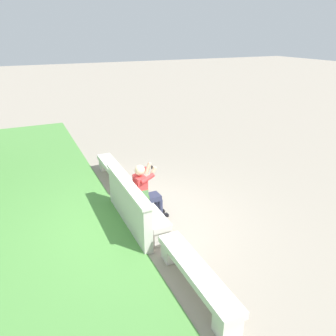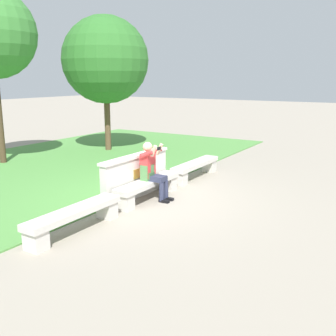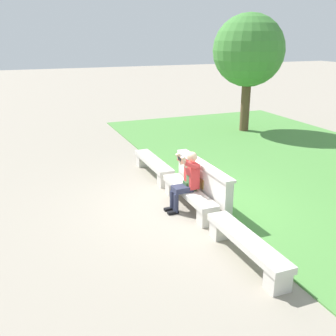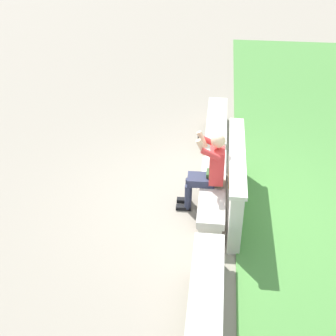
% 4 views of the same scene
% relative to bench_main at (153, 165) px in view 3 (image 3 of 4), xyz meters
% --- Properties ---
extents(ground_plane, '(80.00, 80.00, 0.00)m').
position_rel_bench_main_xyz_m(ground_plane, '(2.34, 0.00, -0.30)').
color(ground_plane, gray).
extents(bench_main, '(2.13, 0.40, 0.45)m').
position_rel_bench_main_xyz_m(bench_main, '(0.00, 0.00, 0.00)').
color(bench_main, beige).
rests_on(bench_main, ground).
extents(bench_near, '(2.13, 0.40, 0.45)m').
position_rel_bench_main_xyz_m(bench_near, '(2.34, 0.00, 0.00)').
color(bench_near, beige).
rests_on(bench_near, ground).
extents(bench_mid, '(2.13, 0.40, 0.45)m').
position_rel_bench_main_xyz_m(bench_mid, '(4.69, 0.00, 0.00)').
color(bench_mid, beige).
rests_on(bench_mid, ground).
extents(backrest_wall_with_plaque, '(2.38, 0.24, 1.01)m').
position_rel_bench_main_xyz_m(backrest_wall_with_plaque, '(2.34, 0.34, 0.21)').
color(backrest_wall_with_plaque, beige).
rests_on(backrest_wall_with_plaque, ground).
extents(person_photographer, '(0.48, 0.73, 1.32)m').
position_rel_bench_main_xyz_m(person_photographer, '(2.40, -0.08, 0.43)').
color(person_photographer, black).
rests_on(person_photographer, ground).
extents(backpack, '(0.28, 0.24, 0.43)m').
position_rel_bench_main_xyz_m(backpack, '(2.34, 0.02, 0.32)').
color(backpack, '#4C7F47').
rests_on(backpack, bench_near).
extents(tree_behind_wall, '(2.73, 2.73, 4.49)m').
position_rel_bench_main_xyz_m(tree_behind_wall, '(-3.58, 5.17, 2.80)').
color(tree_behind_wall, brown).
rests_on(tree_behind_wall, ground).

